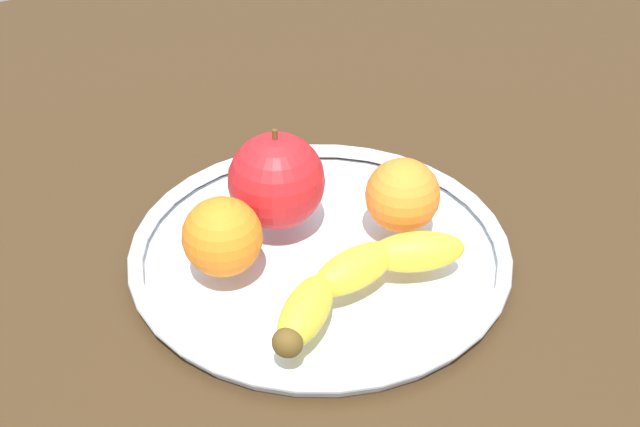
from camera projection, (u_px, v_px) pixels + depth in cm
name	position (u px, v px, depth cm)	size (l,w,h in cm)	color
ground_plane	(320.00, 280.00, 76.21)	(127.67, 127.67, 4.00)	#3A2915
fruit_bowl	(320.00, 252.00, 74.47)	(30.62, 30.62, 1.80)	silver
banana	(356.00, 279.00, 68.04)	(18.56, 8.53, 3.13)	gold
apple	(276.00, 181.00, 74.14)	(7.87, 7.87, 8.67)	red
orange_center	(403.00, 195.00, 74.10)	(6.05, 6.05, 6.05)	orange
orange_back_right	(222.00, 237.00, 69.69)	(6.15, 6.15, 6.15)	orange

